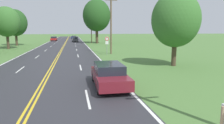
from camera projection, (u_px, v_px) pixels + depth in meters
name	position (u px, v px, depth m)	size (l,w,h in m)	color
traffic_sign	(107.00, 41.00, 28.57)	(0.60, 0.10, 2.62)	gray
utility_pole_midground	(111.00, 24.00, 29.58)	(1.80, 0.24, 8.49)	brown
utility_pole_far	(91.00, 25.00, 54.74)	(1.80, 0.24, 9.69)	brown
tree_left_verge	(15.00, 23.00, 46.08)	(5.31, 5.31, 8.33)	#473828
tree_behind_sign	(97.00, 16.00, 53.88)	(7.47, 7.47, 11.82)	#473828
tree_right_cluster	(6.00, 22.00, 37.42)	(4.89, 4.89, 7.95)	#473828
tree_far_back	(176.00, 20.00, 19.37)	(4.67, 4.67, 7.24)	#473828
car_maroon_sedan_approaching	(109.00, 75.00, 12.59)	(1.95, 4.76, 1.43)	black
car_dark_grey_sedan_mid_near	(75.00, 39.00, 62.74)	(1.91, 4.82, 1.53)	black
car_red_suv_mid_far	(54.00, 38.00, 67.59)	(1.98, 4.42, 1.50)	black
car_dark_blue_hatchback_receding	(74.00, 37.00, 83.46)	(2.08, 3.51, 1.34)	black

